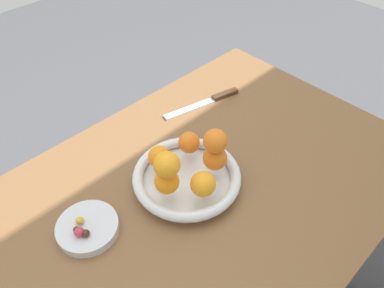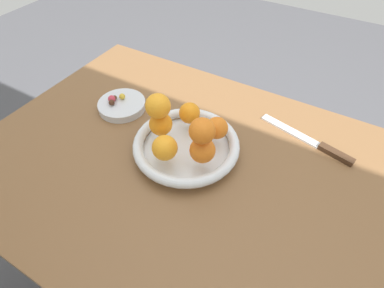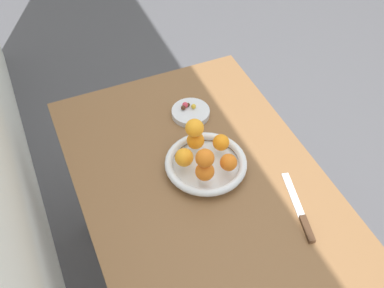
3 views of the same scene
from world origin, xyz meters
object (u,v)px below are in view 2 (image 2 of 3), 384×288
Objects in this scene: dining_table at (192,186)px; knife at (313,142)px; orange_4 at (165,148)px; candy_ball_3 at (112,99)px; orange_5 at (202,132)px; candy_ball_2 at (112,103)px; orange_0 at (202,151)px; fruit_bowl at (186,146)px; candy_ball_0 at (122,96)px; orange_3 at (161,124)px; orange_2 at (189,113)px; orange_1 at (217,128)px; orange_6 at (158,106)px; candy_ball_1 at (114,98)px; candy_dish at (122,105)px.

dining_table is 0.34m from knife.
candy_ball_3 is at bearing -23.19° from orange_4.
candy_ball_2 is at bearing -11.48° from orange_5.
orange_0 is at bearing 172.97° from dining_table.
fruit_bowl and candy_ball_0 have the same top height.
dining_table is 4.27× the size of knife.
candy_ball_0 is (0.29, -0.10, 0.12)m from dining_table.
candy_ball_3 is (0.31, -0.08, 0.12)m from dining_table.
orange_2 is at bearing -118.27° from orange_3.
orange_1 is at bearing -104.98° from dining_table.
orange_4 is at bearing 36.35° from dining_table.
orange_5 is at bearing 169.26° from orange_6.
orange_4 is at bearing 154.74° from candy_ball_1.
candy_dish is at bearing -12.09° from fruit_bowl.
orange_6 is 2.81× the size of candy_ball_3.
candy_dish is at bearing -16.02° from orange_0.
candy_dish is 0.03m from candy_ball_1.
candy_ball_3 is at bearing -8.75° from fruit_bowl.
fruit_bowl is at bearing 171.25° from candy_ball_3.
candy_ball_0 is at bearing -102.17° from candy_ball_2.
orange_1 is 0.15m from orange_6.
candy_ball_1 is at bearing -88.00° from candy_ball_3.
orange_3 is 0.06m from orange_6.
candy_ball_3 is at bearing -13.66° from dining_table.
fruit_bowl is at bearing 34.69° from knife.
orange_3 reaches higher than dining_table.
orange_5 is (-0.06, 0.04, 0.11)m from fruit_bowl.
orange_0 is 0.15m from orange_6.
orange_2 is 2.56× the size of candy_ball_3.
candy_ball_0 is at bearing -18.04° from orange_0.
dining_table is at bearing 163.13° from candy_dish.
candy_ball_2 is at bearing 56.85° from candy_dish.
orange_6 reaches higher than candy_ball_3.
candy_ball_1 is (0.34, -0.09, -0.10)m from orange_5.
orange_4 reaches higher than candy_ball_2.
candy_ball_3 is (0.33, 0.01, -0.03)m from orange_1.
dining_table is 7.99× the size of candy_dish.
knife is at bearing -137.07° from dining_table.
dining_table is at bearing 136.31° from fruit_bowl.
dining_table is at bearing 160.96° from candy_ball_0.
orange_3 is at bearing 29.85° from knife.
orange_4 is 0.23× the size of knife.
orange_0 reaches higher than candy_dish.
orange_4 is at bearing 150.58° from candy_ball_0.
orange_2 is (0.06, -0.10, 0.16)m from dining_table.
orange_0 is 0.23× the size of knife.
orange_1 is 0.34m from candy_ball_1.
orange_3 is 0.22m from candy_ball_1.
candy_ball_1 is at bearing 2.78° from orange_2.
orange_4 is 0.10m from orange_5.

